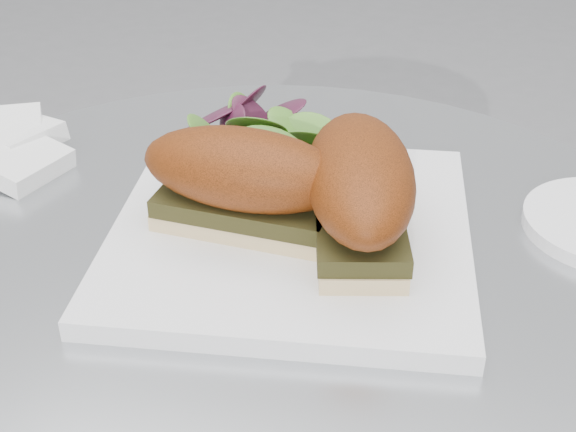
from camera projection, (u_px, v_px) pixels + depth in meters
name	position (u px, v px, depth m)	size (l,w,h in m)	color
plate	(291.00, 232.00, 0.63)	(0.27, 0.27, 0.02)	white
sandwich_left	(244.00, 180.00, 0.60)	(0.16, 0.07, 0.08)	tan
sandwich_right	(359.00, 186.00, 0.59)	(0.12, 0.19, 0.08)	tan
salad	(258.00, 140.00, 0.69)	(0.13, 0.13, 0.05)	#4C872C
napkin	(6.00, 156.00, 0.73)	(0.12, 0.12, 0.02)	white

